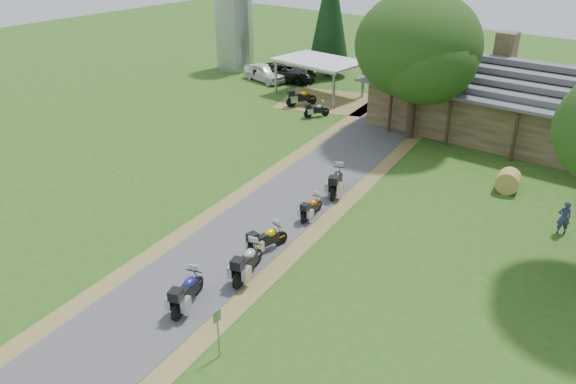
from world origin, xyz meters
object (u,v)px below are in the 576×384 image
Objects in this scene: motorcycle_row_c at (267,238)px; motorcycle_carport_b at (317,109)px; motorcycle_carport_a at (302,96)px; hay_bale at (508,181)px; motorcycle_row_a at (187,290)px; motorcycle_row_d at (311,207)px; lodge at (541,102)px; car_white_sedan at (265,70)px; motorcycle_row_e at (337,180)px; silo at (234,30)px; car_dark_suv at (285,68)px; motorcycle_row_b at (247,261)px; carport at (319,78)px.

motorcycle_carport_b is (-8.64, 15.80, -0.07)m from motorcycle_row_c.
motorcycle_row_c is at bearing -118.76° from motorcycle_carport_b.
hay_bale is at bearing -76.26° from motorcycle_carport_a.
motorcycle_row_a is 1.23× the size of motorcycle_row_d.
motorcycle_row_a is 1.21× the size of motorcycle_carport_b.
lodge is 22.65m from car_white_sedan.
motorcycle_row_d is 2.94m from motorcycle_row_e.
silo is at bearing 95.67° from motorcycle_carport_a.
car_white_sedan is at bearing 93.24° from motorcycle_carport_b.
lodge reaches higher than motorcycle_carport_b.
car_white_sedan is 27.41m from motorcycle_row_c.
silo reaches higher than motorcycle_row_d.
lodge is 14.51m from motorcycle_carport_b.
motorcycle_row_c is (16.40, -22.07, -0.48)m from car_dark_suv.
car_dark_suv is 29.36m from motorcycle_row_b.
motorcycle_row_e is (-1.35, 8.34, 0.01)m from motorcycle_row_b.
motorcycle_row_a is 0.96× the size of motorcycle_carport_a.
motorcycle_carport_b is 1.44× the size of hay_bale.
motorcycle_carport_a is at bearing 6.64° from motorcycle_row_a.
motorcycle_row_a is at bearing -60.43° from carport.
car_white_sedan is 1.78m from car_dark_suv.
hay_bale is at bearing -20.68° from carport.
motorcycle_row_d is (17.46, -17.34, -0.36)m from car_white_sedan.
lodge reaches higher than motorcycle_row_d.
car_dark_suv is 2.78× the size of motorcycle_carport_a.
silo is 1.08× the size of carport.
lodge is 18.27× the size of hay_bale.
motorcycle_carport_b is (-9.22, 17.68, -0.14)m from motorcycle_row_b.
hay_bale is at bearing -82.21° from lodge.
car_white_sedan is 4.75× the size of hay_bale.
hay_bale is (6.06, 12.07, -0.06)m from motorcycle_row_c.
motorcycle_row_a is 4.63m from motorcycle_row_c.
motorcycle_row_a reaches higher than hay_bale.
motorcycle_row_c is 6.50m from motorcycle_row_e.
motorcycle_row_a is 22.22m from motorcycle_carport_b.
car_dark_suv reaches higher than motorcycle_row_b.
motorcycle_row_e reaches higher than motorcycle_row_a.
motorcycle_row_b is at bearing -100.74° from lodge.
carport is 1.10× the size of car_dark_suv.
motorcycle_row_d is at bearing -155.57° from car_dark_suv.
car_dark_suv is at bearing 83.63° from motorcycle_carport_b.
carport is 5.50m from motorcycle_carport_b.
motorcycle_carport_a is (0.63, -3.11, -0.68)m from carport.
motorcycle_row_a is at bearing 175.21° from motorcycle_row_d.
motorcycle_carport_a is (-10.77, 13.65, 0.16)m from motorcycle_row_d.
car_dark_suv reaches higher than motorcycle_row_a.
motorcycle_row_b is 1.11× the size of motorcycle_row_c.
motorcycle_row_a is at bearing -133.68° from car_white_sedan.
motorcycle_row_e is (10.89, -13.86, -0.67)m from carport.
car_dark_suv reaches higher than car_white_sedan.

